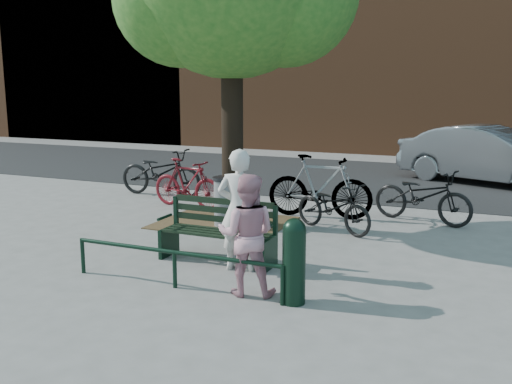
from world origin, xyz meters
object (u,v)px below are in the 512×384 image
at_px(person_right, 247,235).
at_px(bicycle_c, 333,207).
at_px(litter_bin, 225,201).
at_px(parked_car, 490,155).
at_px(bollard, 294,258).
at_px(person_left, 240,210).
at_px(park_bench, 219,230).

height_order(person_right, bicycle_c, person_right).
xyz_separation_m(litter_bin, parked_car, (4.37, 6.92, 0.30)).
distance_m(bollard, litter_bin, 3.95).
relative_size(bollard, litter_bin, 1.13).
xyz_separation_m(person_right, parked_car, (2.55, 9.94, -0.00)).
bearing_deg(person_left, bicycle_c, -114.57).
relative_size(bollard, parked_car, 0.23).
bearing_deg(bicycle_c, parked_car, 4.67).
bearing_deg(bollard, bicycle_c, 98.32).
distance_m(person_right, parked_car, 10.26).
xyz_separation_m(person_right, litter_bin, (-1.81, 3.02, -0.30)).
relative_size(person_right, parked_car, 0.33).
distance_m(person_left, bicycle_c, 2.76).
height_order(litter_bin, parked_car, parked_car).
height_order(person_left, litter_bin, person_left).
bearing_deg(bollard, parked_car, 79.23).
xyz_separation_m(person_right, bollard, (0.65, -0.07, -0.20)).
bearing_deg(bicycle_c, litter_bin, 128.75).
height_order(person_right, litter_bin, person_right).
distance_m(person_left, bollard, 1.48).
bearing_deg(person_right, park_bench, -64.71).
distance_m(person_right, litter_bin, 3.53).
relative_size(person_right, litter_bin, 1.65).
xyz_separation_m(person_left, bollard, (1.14, -0.89, -0.30)).
bearing_deg(person_left, bollard, 130.42).
height_order(litter_bin, bicycle_c, litter_bin).
xyz_separation_m(park_bench, person_left, (0.46, -0.27, 0.39)).
distance_m(litter_bin, parked_car, 8.19).
bearing_deg(park_bench, person_left, -30.18).
relative_size(person_right, bicycle_c, 0.90).
distance_m(person_left, parked_car, 9.61).
bearing_deg(bicycle_c, bollard, -146.43).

